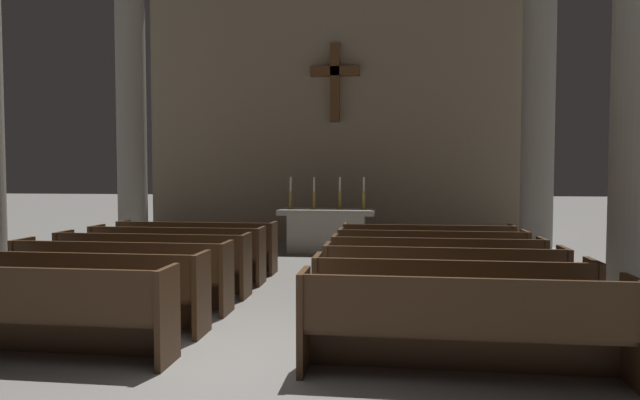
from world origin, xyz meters
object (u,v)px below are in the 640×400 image
object	(u,v)px
pew_left_row_3	(122,275)
candlestick_outer_right	(364,199)
candlestick_inner_left	(314,199)
pew_right_row_6	(427,251)
pew_right_row_2	(451,301)
pew_left_row_2	(82,291)
pew_right_row_3	(443,283)
pew_right_row_4	(436,270)
column_right_second	(538,101)
pew_right_row_5	(431,259)
pew_right_row_1	(463,326)
column_left_second	(131,108)
pew_left_row_5	(177,254)
altar	(327,229)
candlestick_inner_right	(340,199)
pew_left_row_4	(152,264)
candlestick_outer_left	(291,198)
pew_left_row_6	(197,247)
pew_left_row_1	(27,312)

from	to	relation	value
pew_left_row_3	candlestick_outer_right	size ratio (longest dim) A/B	3.99
candlestick_inner_left	pew_right_row_6	bearing A→B (deg)	-49.81
pew_left_row_3	pew_right_row_2	world-z (taller)	same
pew_left_row_2	pew_right_row_3	distance (m)	4.31
pew_right_row_4	column_right_second	world-z (taller)	column_right_second
pew_right_row_5	pew_right_row_6	world-z (taller)	same
pew_right_row_1	pew_right_row_4	size ratio (longest dim) A/B	1.00
candlestick_inner_left	pew_right_row_1	bearing A→B (deg)	-72.62
candlestick_outer_right	pew_right_row_1	bearing A→B (deg)	-80.73
pew_left_row_2	pew_right_row_1	distance (m)	4.31
pew_right_row_4	pew_right_row_3	bearing A→B (deg)	-90.00
pew_right_row_3	column_right_second	bearing A→B (deg)	65.52
pew_left_row_2	candlestick_outer_right	world-z (taller)	candlestick_outer_right
pew_right_row_4	pew_right_row_2	bearing A→B (deg)	-90.00
pew_right_row_2	column_left_second	size ratio (longest dim) A/B	0.43
pew_left_row_5	pew_right_row_5	world-z (taller)	same
pew_left_row_3	column_right_second	xyz separation A→B (m)	(6.67, 5.42, 2.89)
column_left_second	candlestick_inner_left	size ratio (longest dim) A/B	9.35
column_right_second	altar	bearing A→B (deg)	175.91
pew_right_row_4	candlestick_inner_right	bearing A→B (deg)	110.67
pew_left_row_4	pew_right_row_2	distance (m)	4.63
pew_right_row_1	candlestick_outer_left	bearing A→B (deg)	111.04
pew_right_row_4	pew_right_row_1	bearing A→B (deg)	-90.00
pew_left_row_6	candlestick_outer_right	distance (m)	4.17
pew_left_row_5	pew_right_row_4	xyz separation A→B (m)	(4.20, -0.97, 0.00)
pew_left_row_1	pew_right_row_1	xyz separation A→B (m)	(4.20, 0.00, 0.00)
pew_left_row_6	candlestick_inner_right	distance (m)	3.80
pew_right_row_2	candlestick_outer_left	world-z (taller)	candlestick_outer_left
pew_left_row_1	pew_left_row_6	world-z (taller)	same
pew_left_row_5	pew_left_row_6	xyz separation A→B (m)	(0.00, 0.97, 0.00)
pew_right_row_2	candlestick_inner_right	bearing A→B (deg)	105.04
pew_right_row_4	candlestick_inner_right	world-z (taller)	candlestick_inner_right
pew_left_row_6	pew_left_row_1	bearing A→B (deg)	-90.00
pew_left_row_5	pew_right_row_5	bearing A→B (deg)	0.00
pew_left_row_4	pew_right_row_1	distance (m)	5.11
pew_right_row_4	candlestick_inner_right	size ratio (longest dim) A/B	3.99
pew_left_row_6	pew_right_row_6	xyz separation A→B (m)	(4.20, 0.00, 0.00)
pew_left_row_1	pew_right_row_6	bearing A→B (deg)	48.96
pew_left_row_5	pew_right_row_4	size ratio (longest dim) A/B	1.00
candlestick_outer_right	candlestick_inner_right	bearing A→B (deg)	180.00
pew_left_row_3	candlestick_inner_left	bearing A→B (deg)	72.57
pew_left_row_5	pew_right_row_1	size ratio (longest dim) A/B	1.00
pew_right_row_4	pew_right_row_6	xyz separation A→B (m)	(0.00, 1.93, 0.00)
pew_right_row_2	pew_right_row_6	world-z (taller)	same
pew_right_row_3	column_left_second	world-z (taller)	column_left_second
pew_left_row_1	column_left_second	world-z (taller)	column_left_second
pew_left_row_2	candlestick_inner_right	xyz separation A→B (m)	(2.40, 6.71, 0.77)
pew_right_row_1	candlestick_inner_right	world-z (taller)	candlestick_inner_right
column_right_second	candlestick_outer_right	distance (m)	4.29
pew_right_row_3	candlestick_inner_left	size ratio (longest dim) A/B	3.99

